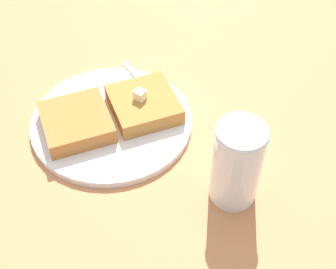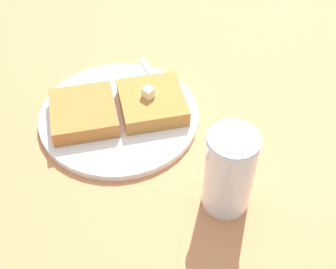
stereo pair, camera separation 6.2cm
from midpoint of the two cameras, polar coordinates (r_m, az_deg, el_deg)
The scene contains 7 objects.
table_surface at distance 77.72cm, azimuth -6.21°, elevation 5.55°, with size 98.21×98.21×2.79cm, color #B87647.
plate at distance 69.84cm, azimuth -9.41°, elevation 1.47°, with size 23.69×23.69×1.08cm.
toast_slice_left at distance 69.30cm, azimuth -5.52°, elevation 3.57°, with size 9.32×9.69×2.52cm, color #AB7232.
toast_slice_middle at distance 68.32cm, azimuth -13.69°, elevation 1.37°, with size 9.32×9.69×2.52cm, color #B26C31.
butter_pat_primary at distance 67.83cm, azimuth -6.08°, elevation 4.69°, with size 1.54×1.38×1.54cm, color beige.
fork at distance 72.24cm, azimuth -4.69°, elevation 4.67°, with size 2.82×16.06×0.36cm.
syrup_jar at distance 57.07cm, azimuth 5.29°, elevation -4.05°, with size 6.28×6.28×11.99cm.
Camera 1 is at (29.58, 50.17, 52.70)cm, focal length 50.00 mm.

